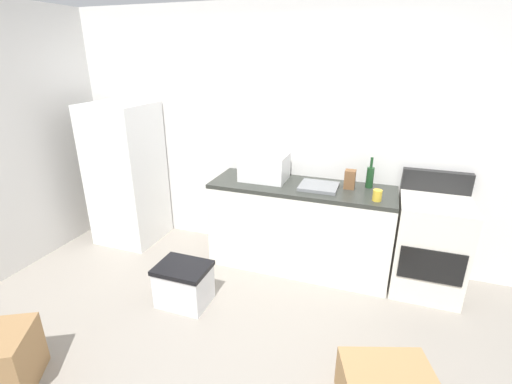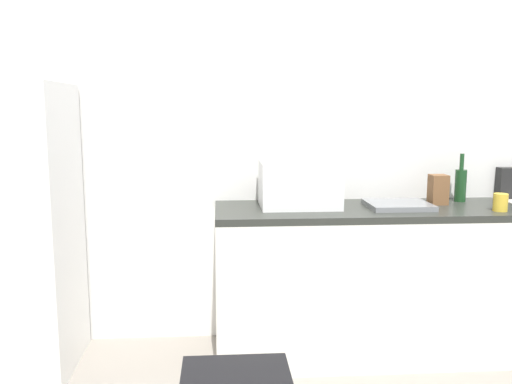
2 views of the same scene
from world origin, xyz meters
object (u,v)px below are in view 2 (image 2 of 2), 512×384
object	(u,v)px
refrigerator	(8,230)
wine_bottle	(461,184)
coffee_mug	(500,202)
knife_block	(438,190)
microwave	(299,184)

from	to	relation	value
refrigerator	wine_bottle	size ratio (longest dim) A/B	5.38
wine_bottle	coffee_mug	world-z (taller)	wine_bottle
refrigerator	knife_block	distance (m)	2.51
refrigerator	wine_bottle	bearing A→B (deg)	4.57
refrigerator	microwave	size ratio (longest dim) A/B	3.51
knife_block	microwave	bearing A→B (deg)	-178.17
coffee_mug	knife_block	world-z (taller)	knife_block
wine_bottle	coffee_mug	xyz separation A→B (m)	(0.09, -0.33, -0.06)
coffee_mug	microwave	bearing A→B (deg)	169.09
coffee_mug	knife_block	bearing A→B (deg)	137.44
refrigerator	wine_bottle	world-z (taller)	refrigerator
wine_bottle	coffee_mug	bearing A→B (deg)	-75.22
microwave	wine_bottle	bearing A→B (deg)	6.25
wine_bottle	microwave	bearing A→B (deg)	-173.75
coffee_mug	wine_bottle	bearing A→B (deg)	104.78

